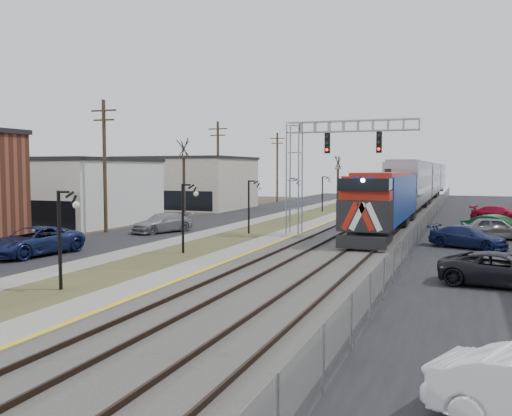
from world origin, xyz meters
The scene contains 22 objects.
street_west centered at (-11.50, 35.00, 0.02)m, with size 7.00×120.00×0.04m, color black.
sidewalk centered at (-7.00, 35.00, 0.04)m, with size 2.00×120.00×0.08m, color gray.
grass_median centered at (-4.00, 35.00, 0.03)m, with size 4.00×120.00×0.06m, color #414625.
platform centered at (-1.00, 35.00, 0.12)m, with size 2.00×120.00×0.24m, color gray.
ballast_bed centered at (4.00, 35.00, 0.10)m, with size 8.00×120.00×0.20m, color #595651.
platform_edge centered at (-0.12, 35.00, 0.24)m, with size 0.24×120.00×0.01m, color gold.
track_near centered at (2.00, 35.00, 0.28)m, with size 1.58×120.00×0.15m.
track_far centered at (5.50, 35.00, 0.28)m, with size 1.58×120.00×0.15m.
train centered at (5.50, 65.82, 2.92)m, with size 3.00×85.85×5.33m.
signal_gantry centered at (1.22, 27.99, 5.59)m, with size 9.00×1.07×8.15m.
lampposts centered at (-4.00, 18.29, 2.00)m, with size 0.14×62.14×4.00m.
utility_poles centered at (-14.50, 25.00, 5.00)m, with size 0.28×80.28×10.00m.
fence centered at (8.20, 35.00, 0.80)m, with size 0.04×120.00×1.60m, color gray.
buildings_west centered at (-21.00, 24.21, 3.01)m, with size 14.00×67.00×7.00m.
bare_trees centered at (-12.66, 38.91, 2.70)m, with size 12.30×42.30×5.95m.
car_lot_c centered at (12.42, 15.06, 0.69)m, with size 2.30×4.99×1.39m, color black.
car_lot_d centered at (11.13, 26.14, 0.67)m, with size 1.87×4.61×1.34m, color #162250.
car_lot_e centered at (12.93, 31.20, 0.76)m, with size 1.80×4.47×1.52m, color gray.
car_lot_f centered at (13.13, 32.09, 0.78)m, with size 1.65×4.73×1.56m, color #0E4822.
car_street_a centered at (-11.45, 14.40, 0.79)m, with size 2.62×5.67×1.58m, color #16224F.
car_street_b centered at (-10.46, 26.48, 0.73)m, with size 2.03×5.00×1.45m, color gray.
car_lot_g centered at (13.93, 44.14, 0.74)m, with size 2.07×5.09×1.48m, color #A10C27.
Camera 1 is at (10.93, -8.99, 4.86)m, focal length 38.00 mm.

